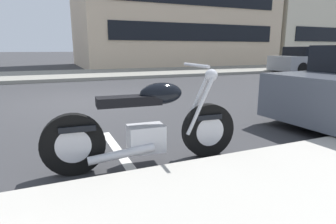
{
  "coord_description": "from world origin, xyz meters",
  "views": [
    {
      "loc": [
        -0.75,
        -7.16,
        1.28
      ],
      "look_at": [
        0.58,
        -4.07,
        0.52
      ],
      "focal_mm": 30.0,
      "sensor_mm": 36.0,
      "label": 1
    }
  ],
  "objects": [
    {
      "name": "parking_stall_stripe",
      "position": [
        0.0,
        -4.01,
        0.0
      ],
      "size": [
        0.12,
        2.2,
        0.01
      ],
      "primitive_type": "cube",
      "color": "silver",
      "rests_on": "ground"
    },
    {
      "name": "townhouse_far_uphill",
      "position": [
        21.94,
        14.79,
        5.5
      ],
      "size": [
        11.94,
        10.84,
        11.0
      ],
      "color": "beige",
      "rests_on": "ground"
    },
    {
      "name": "parked_motorcycle",
      "position": [
        0.22,
        -4.32,
        0.43
      ],
      "size": [
        2.2,
        0.62,
        1.12
      ],
      "rotation": [
        0.0,
        0.0,
        -0.06
      ],
      "color": "black",
      "rests_on": "ground"
    },
    {
      "name": "sidewalk_far_curb",
      "position": [
        12.0,
        7.11,
        0.07
      ],
      "size": [
        120.0,
        5.0,
        0.14
      ],
      "primitive_type": "cube",
      "color": "gray",
      "rests_on": "ground"
    },
    {
      "name": "ground_plane",
      "position": [
        0.0,
        0.0,
        0.0
      ],
      "size": [
        260.0,
        260.0,
        0.0
      ],
      "primitive_type": "plane",
      "color": "#333335"
    },
    {
      "name": "car_opposite_curb",
      "position": [
        12.56,
        4.0,
        0.67
      ],
      "size": [
        4.62,
        2.16,
        1.4
      ],
      "rotation": [
        0.0,
        0.0,
        3.06
      ],
      "color": "gray",
      "rests_on": "ground"
    }
  ]
}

